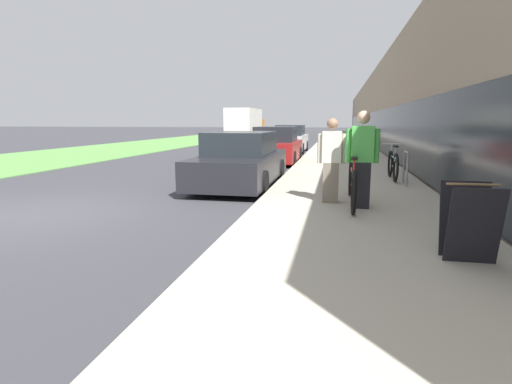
{
  "coord_description": "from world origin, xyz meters",
  "views": [
    {
      "loc": [
        5.55,
        -6.24,
        1.73
      ],
      "look_at": [
        1.96,
        11.4,
        -1.47
      ],
      "focal_mm": 28.0,
      "sensor_mm": 36.0,
      "label": 1
    }
  ],
  "objects": [
    {
      "name": "sandwich_board_sign",
      "position": [
        7.07,
        -1.41,
        0.59
      ],
      "size": [
        0.56,
        0.56,
        0.9
      ],
      "color": "black",
      "rests_on": "sidewalk_slab"
    },
    {
      "name": "sidewalk_slab",
      "position": [
        5.89,
        21.0,
        0.07
      ],
      "size": [
        3.78,
        70.0,
        0.14
      ],
      "color": "#B2AA99",
      "rests_on": "ground"
    },
    {
      "name": "moving_truck",
      "position": [
        -2.65,
        29.31,
        1.43
      ],
      "size": [
        2.28,
        7.33,
        2.82
      ],
      "color": "orange",
      "rests_on": "ground"
    },
    {
      "name": "vintage_roadster_curbside",
      "position": [
        3.03,
        10.3,
        0.68
      ],
      "size": [
        1.92,
        4.04,
        1.51
      ],
      "color": "maroon",
      "rests_on": "ground"
    },
    {
      "name": "parked_sedan_curbside",
      "position": [
        3.01,
        4.26,
        0.66
      ],
      "size": [
        1.92,
        4.72,
        1.45
      ],
      "color": "black",
      "rests_on": "ground"
    },
    {
      "name": "cruiser_bike_nearest",
      "position": [
        7.07,
        5.22,
        0.55
      ],
      "size": [
        0.52,
        1.87,
        0.96
      ],
      "color": "black",
      "rests_on": "sidewalk_slab"
    },
    {
      "name": "bike_rack_hoop",
      "position": [
        7.25,
        4.29,
        0.66
      ],
      "size": [
        0.05,
        0.6,
        0.84
      ],
      "color": "gray",
      "rests_on": "sidewalk_slab"
    },
    {
      "name": "lawn_strip",
      "position": [
        -8.11,
        25.0,
        0.01
      ],
      "size": [
        7.43,
        70.0,
        0.03
      ],
      "color": "#5B9347",
      "rests_on": "ground"
    },
    {
      "name": "parked_sedan_far",
      "position": [
        2.94,
        16.29,
        0.7
      ],
      "size": [
        1.75,
        4.58,
        1.52
      ],
      "color": "silver",
      "rests_on": "ground"
    },
    {
      "name": "ground_plane",
      "position": [
        0.0,
        0.0,
        0.0
      ],
      "size": [
        220.0,
        220.0,
        0.0
      ],
      "primitive_type": "plane",
      "color": "#38383D"
    },
    {
      "name": "person_rider",
      "position": [
        6.0,
        1.26,
        1.03
      ],
      "size": [
        0.6,
        0.24,
        1.77
      ],
      "color": "black",
      "rests_on": "sidewalk_slab"
    },
    {
      "name": "storefront_facade",
      "position": [
        12.81,
        29.0,
        2.59
      ],
      "size": [
        10.01,
        70.0,
        5.19
      ],
      "color": "gray",
      "rests_on": "ground"
    },
    {
      "name": "tandem_bicycle",
      "position": [
        5.85,
        1.59,
        0.55
      ],
      "size": [
        0.52,
        2.67,
        0.97
      ],
      "color": "black",
      "rests_on": "sidewalk_slab"
    },
    {
      "name": "person_bystander",
      "position": [
        5.45,
        1.67,
        0.97
      ],
      "size": [
        0.56,
        0.22,
        1.64
      ],
      "color": "#756B5B",
      "rests_on": "sidewalk_slab"
    }
  ]
}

